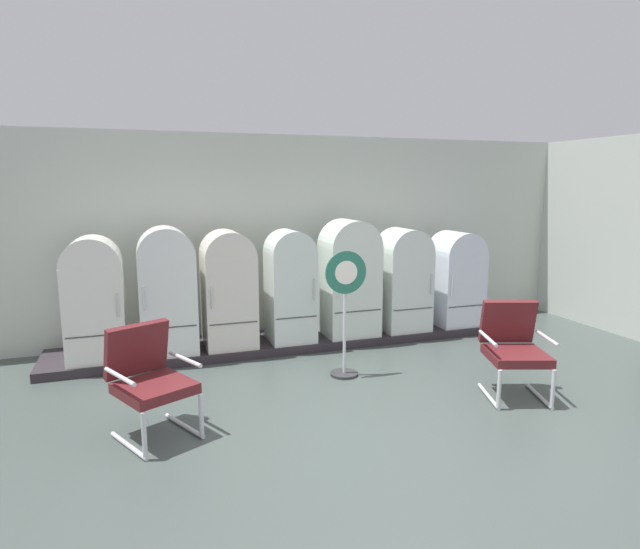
{
  "coord_description": "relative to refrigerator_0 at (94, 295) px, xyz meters",
  "views": [
    {
      "loc": [
        -1.93,
        -3.69,
        2.17
      ],
      "look_at": [
        0.29,
        2.75,
        1.0
      ],
      "focal_mm": 29.62,
      "sensor_mm": 36.0,
      "label": 1
    }
  ],
  "objects": [
    {
      "name": "refrigerator_1",
      "position": [
        0.83,
        0.0,
        0.05
      ],
      "size": [
        0.67,
        0.67,
        1.55
      ],
      "color": "white",
      "rests_on": "display_plinth"
    },
    {
      "name": "refrigerator_4",
      "position": [
        3.24,
        -0.0,
        0.07
      ],
      "size": [
        0.72,
        0.67,
        1.59
      ],
      "color": "silver",
      "rests_on": "display_plinth"
    },
    {
      "name": "refrigerator_2",
      "position": [
        1.58,
        0.02,
        0.01
      ],
      "size": [
        0.64,
        0.72,
        1.49
      ],
      "color": "silver",
      "rests_on": "display_plinth"
    },
    {
      "name": "sign_stand",
      "position": [
        2.69,
        -1.24,
        -0.15
      ],
      "size": [
        0.48,
        0.32,
        1.45
      ],
      "color": "#2D2D30",
      "rests_on": "ground"
    },
    {
      "name": "display_plinth",
      "position": [
        2.47,
        0.11,
        -0.83
      ],
      "size": [
        6.3,
        0.95,
        0.11
      ],
      "primitive_type": "cube",
      "color": "#2C262B",
      "rests_on": "ground"
    },
    {
      "name": "refrigerator_3",
      "position": [
        2.39,
        -0.03,
        0.01
      ],
      "size": [
        0.58,
        0.61,
        1.47
      ],
      "color": "silver",
      "rests_on": "display_plinth"
    },
    {
      "name": "refrigerator_0",
      "position": [
        0.0,
        0.0,
        0.0
      ],
      "size": [
        0.66,
        0.67,
        1.46
      ],
      "color": "white",
      "rests_on": "display_plinth"
    },
    {
      "name": "side_wall_right",
      "position": [
        7.13,
        -0.44,
        0.53
      ],
      "size": [
        0.16,
        2.2,
        2.85
      ],
      "color": "beige",
      "rests_on": "ground"
    },
    {
      "name": "ground",
      "position": [
        2.47,
        -2.91,
        -0.91
      ],
      "size": [
        12.0,
        10.0,
        0.05
      ],
      "primitive_type": "cube",
      "color": "#3F4946"
    },
    {
      "name": "armchair_left",
      "position": [
        0.55,
        -2.02,
        -0.35
      ],
      "size": [
        0.82,
        0.86,
        0.97
      ],
      "color": "silver",
      "rests_on": "ground"
    },
    {
      "name": "back_wall",
      "position": [
        2.47,
        0.75,
        0.56
      ],
      "size": [
        11.76,
        0.12,
        2.85
      ],
      "color": "beige",
      "rests_on": "ground"
    },
    {
      "name": "refrigerator_6",
      "position": [
        4.94,
        -0.0,
        -0.05
      ],
      "size": [
        0.66,
        0.66,
        1.37
      ],
      "color": "white",
      "rests_on": "display_plinth"
    },
    {
      "name": "armchair_right",
      "position": [
        4.13,
        -2.31,
        -0.35
      ],
      "size": [
        0.77,
        0.83,
        0.97
      ],
      "color": "silver",
      "rests_on": "ground"
    },
    {
      "name": "refrigerator_5",
      "position": [
        4.07,
        -0.01,
        -0.01
      ],
      "size": [
        0.65,
        0.64,
        1.45
      ],
      "color": "silver",
      "rests_on": "display_plinth"
    }
  ]
}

